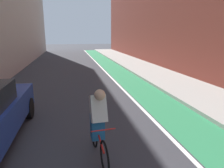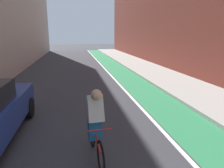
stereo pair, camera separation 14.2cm
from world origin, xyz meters
TOP-DOWN VIEW (x-y plane):
  - ground_plane at (0.00, 16.29)m, footprint 89.28×89.28m
  - bike_lane_paint at (2.95, 18.29)m, footprint 1.60×40.58m
  - lane_divider_stripe at (2.05, 18.29)m, footprint 0.12×40.58m
  - sidewalk_right at (5.19, 18.29)m, footprint 2.88×40.58m
  - cyclist_mid at (0.06, 7.82)m, footprint 0.48×1.73m

SIDE VIEW (x-z plane):
  - ground_plane at x=0.00m, z-range 0.00..0.00m
  - bike_lane_paint at x=2.95m, z-range 0.00..0.00m
  - lane_divider_stripe at x=2.05m, z-range 0.00..0.00m
  - sidewalk_right at x=5.19m, z-range 0.00..0.14m
  - cyclist_mid at x=0.06m, z-range 0.00..1.62m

